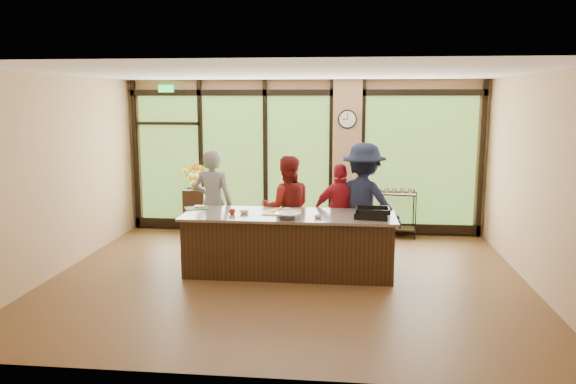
% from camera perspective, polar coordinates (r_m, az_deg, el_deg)
% --- Properties ---
extents(floor, '(7.00, 7.00, 0.00)m').
position_cam_1_polar(floor, '(8.44, -0.11, -8.79)').
color(floor, brown).
rests_on(floor, ground).
extents(ceiling, '(7.00, 7.00, 0.00)m').
position_cam_1_polar(ceiling, '(8.01, -0.11, 12.02)').
color(ceiling, white).
rests_on(ceiling, back_wall).
extents(back_wall, '(7.00, 0.00, 7.00)m').
position_cam_1_polar(back_wall, '(11.05, 1.57, 3.56)').
color(back_wall, tan).
rests_on(back_wall, floor).
extents(left_wall, '(0.00, 6.00, 6.00)m').
position_cam_1_polar(left_wall, '(9.15, -22.47, 1.58)').
color(left_wall, tan).
rests_on(left_wall, floor).
extents(right_wall, '(0.00, 6.00, 6.00)m').
position_cam_1_polar(right_wall, '(8.46, 24.17, 0.87)').
color(right_wall, tan).
rests_on(right_wall, floor).
extents(window_wall, '(6.90, 0.12, 3.00)m').
position_cam_1_polar(window_wall, '(11.01, 2.40, 2.98)').
color(window_wall, tan).
rests_on(window_wall, floor).
extents(island_base, '(3.10, 1.00, 0.88)m').
position_cam_1_polar(island_base, '(8.59, 0.11, -5.38)').
color(island_base, black).
rests_on(island_base, floor).
extents(countertop, '(3.20, 1.10, 0.04)m').
position_cam_1_polar(countertop, '(8.49, 0.11, -2.38)').
color(countertop, slate).
rests_on(countertop, island_base).
extents(wall_clock, '(0.36, 0.04, 0.36)m').
position_cam_1_polar(wall_clock, '(10.83, 6.06, 7.37)').
color(wall_clock, black).
rests_on(wall_clock, window_wall).
extents(cook_left, '(0.72, 0.52, 1.82)m').
position_cam_1_polar(cook_left, '(9.46, -7.62, -1.15)').
color(cook_left, slate).
rests_on(cook_left, floor).
extents(cook_midleft, '(0.95, 0.80, 1.73)m').
position_cam_1_polar(cook_midleft, '(9.21, -0.11, -1.65)').
color(cook_midleft, maroon).
rests_on(cook_midleft, floor).
extents(cook_midright, '(0.99, 0.53, 1.61)m').
position_cam_1_polar(cook_midright, '(9.17, 5.38, -2.13)').
color(cook_midright, '#A61928').
rests_on(cook_midright, floor).
extents(cook_right, '(1.44, 1.17, 1.95)m').
position_cam_1_polar(cook_right, '(9.14, 7.68, -1.13)').
color(cook_right, '#161B31').
rests_on(cook_right, floor).
extents(roasting_pan, '(0.54, 0.46, 0.09)m').
position_cam_1_polar(roasting_pan, '(8.28, 8.58, -2.35)').
color(roasting_pan, black).
rests_on(roasting_pan, countertop).
extents(mixing_bowl, '(0.46, 0.46, 0.09)m').
position_cam_1_polar(mixing_bowl, '(8.16, -0.05, -2.40)').
color(mixing_bowl, silver).
rests_on(mixing_bowl, countertop).
extents(cutting_board_left, '(0.45, 0.40, 0.01)m').
position_cam_1_polar(cutting_board_left, '(9.02, -9.23, -1.62)').
color(cutting_board_left, '#398E33').
rests_on(cutting_board_left, countertop).
extents(cutting_board_center, '(0.45, 0.37, 0.01)m').
position_cam_1_polar(cutting_board_center, '(8.49, -1.09, -2.20)').
color(cutting_board_center, gold).
rests_on(cutting_board_center, countertop).
extents(cutting_board_right, '(0.51, 0.43, 0.01)m').
position_cam_1_polar(cutting_board_right, '(8.69, -0.28, -1.91)').
color(cutting_board_right, gold).
rests_on(cutting_board_right, countertop).
extents(prep_bowl_near, '(0.15, 0.15, 0.04)m').
position_cam_1_polar(prep_bowl_near, '(8.53, -4.48, -2.05)').
color(prep_bowl_near, silver).
rests_on(prep_bowl_near, countertop).
extents(prep_bowl_mid, '(0.13, 0.13, 0.04)m').
position_cam_1_polar(prep_bowl_mid, '(8.21, 3.06, -2.53)').
color(prep_bowl_mid, silver).
rests_on(prep_bowl_mid, countertop).
extents(prep_bowl_far, '(0.18, 0.18, 0.04)m').
position_cam_1_polar(prep_bowl_far, '(8.73, -0.10, -1.78)').
color(prep_bowl_far, silver).
rests_on(prep_bowl_far, countertop).
extents(red_ramekin, '(0.11, 0.11, 0.08)m').
position_cam_1_polar(red_ramekin, '(8.50, -5.69, -2.01)').
color(red_ramekin, '#B22911').
rests_on(red_ramekin, countertop).
extents(flower_stand, '(0.45, 0.45, 0.87)m').
position_cam_1_polar(flower_stand, '(11.33, -9.27, -1.87)').
color(flower_stand, black).
rests_on(flower_stand, floor).
extents(flower_vase, '(0.30, 0.30, 0.26)m').
position_cam_1_polar(flower_vase, '(11.24, -9.35, 0.95)').
color(flower_vase, '#967F52').
rests_on(flower_vase, flower_stand).
extents(bar_cart, '(0.76, 0.51, 0.96)m').
position_cam_1_polar(bar_cart, '(10.95, 11.09, -1.57)').
color(bar_cart, black).
rests_on(bar_cart, floor).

